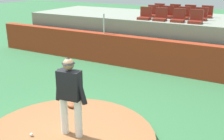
{
  "coord_description": "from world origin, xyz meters",
  "views": [
    {
      "loc": [
        3.28,
        -3.93,
        3.42
      ],
      "look_at": [
        0.0,
        1.96,
        1.13
      ],
      "focal_mm": 43.5,
      "sensor_mm": 36.0,
      "label": 1
    }
  ],
  "objects": [
    {
      "name": "bleacher_platform",
      "position": [
        0.0,
        8.01,
        0.9
      ],
      "size": [
        13.73,
        3.9,
        1.8
      ],
      "primitive_type": "cube",
      "color": "gray",
      "rests_on": "ground_plane"
    },
    {
      "name": "fence_post_left",
      "position": [
        -2.41,
        5.6,
        1.65
      ],
      "size": [
        0.06,
        0.06,
        0.81
      ],
      "primitive_type": "cylinder",
      "color": "silver",
      "rests_on": "brick_barrier"
    },
    {
      "name": "stadium_chair_10",
      "position": [
        0.36,
        8.38,
        1.95
      ],
      "size": [
        0.48,
        0.44,
        0.5
      ],
      "rotation": [
        0.0,
        0.0,
        3.14
      ],
      "color": "maroon",
      "rests_on": "bleacher_platform"
    },
    {
      "name": "baseball",
      "position": [
        -0.65,
        -0.38,
        0.27
      ],
      "size": [
        0.07,
        0.07,
        0.07
      ],
      "primitive_type": "sphere",
      "color": "white",
      "rests_on": "pitchers_mound"
    },
    {
      "name": "pitcher",
      "position": [
        0.05,
        0.1,
        1.23
      ],
      "size": [
        0.74,
        0.31,
        1.73
      ],
      "rotation": [
        0.0,
        0.0,
        0.12
      ],
      "color": "white",
      "rests_on": "pitchers_mound"
    },
    {
      "name": "stadium_chair_5",
      "position": [
        -0.38,
        7.48,
        1.95
      ],
      "size": [
        0.48,
        0.44,
        0.5
      ],
      "rotation": [
        0.0,
        0.0,
        3.14
      ],
      "color": "maroon",
      "rests_on": "bleacher_platform"
    },
    {
      "name": "stadium_chair_6",
      "position": [
        0.33,
        7.46,
        1.95
      ],
      "size": [
        0.48,
        0.44,
        0.5
      ],
      "rotation": [
        0.0,
        0.0,
        3.14
      ],
      "color": "maroon",
      "rests_on": "bleacher_platform"
    },
    {
      "name": "stadium_chair_8",
      "position": [
        -1.07,
        8.36,
        1.95
      ],
      "size": [
        0.48,
        0.44,
        0.5
      ],
      "rotation": [
        0.0,
        0.0,
        3.14
      ],
      "color": "maroon",
      "rests_on": "bleacher_platform"
    },
    {
      "name": "stadium_chair_9",
      "position": [
        -0.33,
        8.36,
        1.95
      ],
      "size": [
        0.48,
        0.44,
        0.5
      ],
      "rotation": [
        0.0,
        0.0,
        3.14
      ],
      "color": "maroon",
      "rests_on": "bleacher_platform"
    },
    {
      "name": "stadium_chair_7",
      "position": [
        1.03,
        7.5,
        1.95
      ],
      "size": [
        0.48,
        0.44,
        0.5
      ],
      "rotation": [
        0.0,
        0.0,
        3.14
      ],
      "color": "maroon",
      "rests_on": "bleacher_platform"
    },
    {
      "name": "pitchers_mound",
      "position": [
        0.0,
        0.0,
        0.11
      ],
      "size": [
        3.79,
        3.79,
        0.23
      ],
      "primitive_type": "cylinder",
      "color": "#95603A",
      "rests_on": "ground_plane"
    },
    {
      "name": "stadium_chair_4",
      "position": [
        -1.05,
        7.5,
        1.95
      ],
      "size": [
        0.48,
        0.44,
        0.5
      ],
      "rotation": [
        0.0,
        0.0,
        3.14
      ],
      "color": "maroon",
      "rests_on": "bleacher_platform"
    },
    {
      "name": "stadium_chair_1",
      "position": [
        -0.36,
        6.6,
        1.95
      ],
      "size": [
        0.48,
        0.44,
        0.5
      ],
      "rotation": [
        0.0,
        0.0,
        3.14
      ],
      "color": "maroon",
      "rests_on": "bleacher_platform"
    },
    {
      "name": "stadium_chair_3",
      "position": [
        1.04,
        6.59,
        1.95
      ],
      "size": [
        0.48,
        0.44,
        0.5
      ],
      "rotation": [
        0.0,
        0.0,
        3.14
      ],
      "color": "maroon",
      "rests_on": "bleacher_platform"
    },
    {
      "name": "stadium_chair_2",
      "position": [
        0.36,
        6.61,
        1.95
      ],
      "size": [
        0.48,
        0.44,
        0.5
      ],
      "rotation": [
        0.0,
        0.0,
        3.14
      ],
      "color": "maroon",
      "rests_on": "bleacher_platform"
    },
    {
      "name": "stadium_chair_0",
      "position": [
        -1.03,
        6.61,
        1.95
      ],
      "size": [
        0.48,
        0.44,
        0.5
      ],
      "rotation": [
        0.0,
        0.0,
        3.14
      ],
      "color": "maroon",
      "rests_on": "bleacher_platform"
    },
    {
      "name": "fielding_glove",
      "position": [
        -0.75,
        1.13,
        0.28
      ],
      "size": [
        0.34,
        0.26,
        0.11
      ],
      "primitive_type": "ellipsoid",
      "rotation": [
        0.0,
        0.0,
        2.91
      ],
      "color": "brown",
      "rests_on": "pitchers_mound"
    },
    {
      "name": "stadium_chair_11",
      "position": [
        1.08,
        8.42,
        1.95
      ],
      "size": [
        0.48,
        0.44,
        0.5
      ],
      "rotation": [
        0.0,
        0.0,
        3.14
      ],
      "color": "maroon",
      "rests_on": "bleacher_platform"
    },
    {
      "name": "brick_barrier",
      "position": [
        0.0,
        5.6,
        0.62
      ],
      "size": [
        16.12,
        0.4,
        1.25
      ],
      "primitive_type": "cube",
      "color": "#A2351C",
      "rests_on": "ground_plane"
    }
  ]
}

